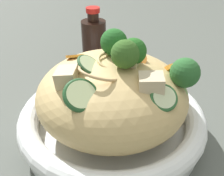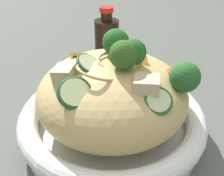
# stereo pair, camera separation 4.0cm
# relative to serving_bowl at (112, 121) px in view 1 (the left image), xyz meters

# --- Properties ---
(ground_plane) EXTENTS (3.00, 3.00, 0.00)m
(ground_plane) POSITION_rel_serving_bowl_xyz_m (0.00, 0.00, -0.03)
(ground_plane) COLOR #50554F
(serving_bowl) EXTENTS (0.30, 0.30, 0.05)m
(serving_bowl) POSITION_rel_serving_bowl_xyz_m (0.00, 0.00, 0.00)
(serving_bowl) COLOR white
(serving_bowl) RESTS_ON ground_plane
(noodle_heap) EXTENTS (0.23, 0.23, 0.12)m
(noodle_heap) POSITION_rel_serving_bowl_xyz_m (0.00, -0.00, 0.05)
(noodle_heap) COLOR tan
(noodle_heap) RESTS_ON serving_bowl
(broccoli_florets) EXTENTS (0.15, 0.11, 0.08)m
(broccoli_florets) POSITION_rel_serving_bowl_xyz_m (0.03, 0.03, 0.12)
(broccoli_florets) COLOR #A4BC73
(broccoli_florets) RESTS_ON serving_bowl
(carrot_coins) EXTENTS (0.16, 0.12, 0.04)m
(carrot_coins) POSITION_rel_serving_bowl_xyz_m (0.01, 0.03, 0.10)
(carrot_coins) COLOR orange
(carrot_coins) RESTS_ON serving_bowl
(zucchini_slices) EXTENTS (0.15, 0.12, 0.05)m
(zucchini_slices) POSITION_rel_serving_bowl_xyz_m (0.03, -0.04, 0.10)
(zucchini_slices) COLOR beige
(zucchini_slices) RESTS_ON serving_bowl
(chicken_chunks) EXTENTS (0.13, 0.12, 0.03)m
(chicken_chunks) POSITION_rel_serving_bowl_xyz_m (0.02, -0.02, 0.10)
(chicken_chunks) COLOR #C9B691
(chicken_chunks) RESTS_ON serving_bowl
(soy_sauce_bottle) EXTENTS (0.06, 0.06, 0.14)m
(soy_sauce_bottle) POSITION_rel_serving_bowl_xyz_m (-0.21, 0.15, 0.03)
(soy_sauce_bottle) COLOR black
(soy_sauce_bottle) RESTS_ON ground_plane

